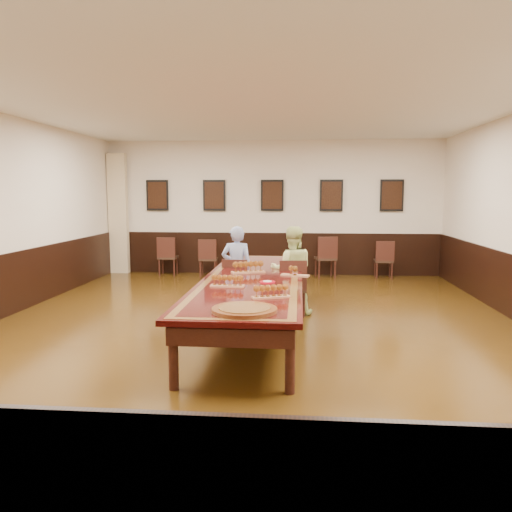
# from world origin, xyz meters

# --- Properties ---
(floor) EXTENTS (8.00, 10.00, 0.02)m
(floor) POSITION_xyz_m (0.00, 0.00, -0.01)
(floor) COLOR black
(floor) RESTS_ON ground
(ceiling) EXTENTS (8.00, 10.00, 0.02)m
(ceiling) POSITION_xyz_m (0.00, 0.00, 3.21)
(ceiling) COLOR white
(ceiling) RESTS_ON floor
(wall_back) EXTENTS (8.00, 0.02, 3.20)m
(wall_back) POSITION_xyz_m (0.00, 5.01, 1.60)
(wall_back) COLOR beige
(wall_back) RESTS_ON floor
(wall_front) EXTENTS (8.00, 0.02, 3.20)m
(wall_front) POSITION_xyz_m (0.00, -5.01, 1.60)
(wall_front) COLOR beige
(wall_front) RESTS_ON floor
(chair_man) EXTENTS (0.42, 0.45, 0.89)m
(chair_man) POSITION_xyz_m (-0.38, 1.08, 0.44)
(chair_man) COLOR #311F15
(chair_man) RESTS_ON floor
(chair_woman) EXTENTS (0.47, 0.50, 0.91)m
(chair_woman) POSITION_xyz_m (0.55, 0.86, 0.46)
(chair_woman) COLOR #311F15
(chair_woman) RESTS_ON floor
(spare_chair_a) EXTENTS (0.45, 0.49, 0.92)m
(spare_chair_a) POSITION_xyz_m (-2.47, 4.56, 0.46)
(spare_chair_a) COLOR #311F15
(spare_chair_a) RESTS_ON floor
(spare_chair_b) EXTENTS (0.44, 0.48, 0.89)m
(spare_chair_b) POSITION_xyz_m (-1.47, 4.45, 0.45)
(spare_chair_b) COLOR #311F15
(spare_chair_b) RESTS_ON floor
(spare_chair_c) EXTENTS (0.53, 0.57, 0.97)m
(spare_chair_c) POSITION_xyz_m (1.27, 4.53, 0.49)
(spare_chair_c) COLOR #311F15
(spare_chair_c) RESTS_ON floor
(spare_chair_d) EXTENTS (0.42, 0.46, 0.88)m
(spare_chair_d) POSITION_xyz_m (2.60, 4.55, 0.44)
(spare_chair_d) COLOR #311F15
(spare_chair_d) RESTS_ON floor
(person_man) EXTENTS (0.52, 0.34, 1.41)m
(person_man) POSITION_xyz_m (-0.38, 1.17, 0.71)
(person_man) COLOR #4862B4
(person_man) RESTS_ON floor
(person_woman) EXTENTS (0.75, 0.61, 1.43)m
(person_woman) POSITION_xyz_m (0.54, 0.96, 0.71)
(person_woman) COLOR #DAE38E
(person_woman) RESTS_ON floor
(pink_phone) EXTENTS (0.12, 0.17, 0.01)m
(pink_phone) POSITION_xyz_m (0.60, 0.29, 0.76)
(pink_phone) COLOR #F351BB
(pink_phone) RESTS_ON conference_table
(curtain) EXTENTS (0.45, 0.18, 2.90)m
(curtain) POSITION_xyz_m (-3.75, 4.82, 1.45)
(curtain) COLOR beige
(curtain) RESTS_ON floor
(wainscoting) EXTENTS (8.00, 10.00, 1.00)m
(wainscoting) POSITION_xyz_m (0.00, 0.00, 0.50)
(wainscoting) COLOR black
(wainscoting) RESTS_ON floor
(conference_table) EXTENTS (1.40, 5.00, 0.76)m
(conference_table) POSITION_xyz_m (0.00, 0.00, 0.61)
(conference_table) COLOR black
(conference_table) RESTS_ON floor
(posters) EXTENTS (6.14, 0.04, 0.74)m
(posters) POSITION_xyz_m (0.00, 4.94, 1.90)
(posters) COLOR black
(posters) RESTS_ON wall_back
(flight_a) EXTENTS (0.53, 0.33, 0.19)m
(flight_a) POSITION_xyz_m (-0.11, 0.37, 0.84)
(flight_a) COLOR #AD6D48
(flight_a) RESTS_ON conference_table
(flight_b) EXTENTS (0.43, 0.23, 0.15)m
(flight_b) POSITION_xyz_m (0.59, 0.16, 0.82)
(flight_b) COLOR #AD6D48
(flight_b) RESTS_ON conference_table
(flight_c) EXTENTS (0.44, 0.16, 0.16)m
(flight_c) POSITION_xyz_m (-0.26, -0.76, 0.83)
(flight_c) COLOR #AD6D48
(flight_c) RESTS_ON conference_table
(flight_d) EXTENTS (0.46, 0.28, 0.16)m
(flight_d) POSITION_xyz_m (0.34, -1.40, 0.83)
(flight_d) COLOR #AD6D48
(flight_d) RESTS_ON conference_table
(red_plate_grp) EXTENTS (0.21, 0.21, 0.03)m
(red_plate_grp) POSITION_xyz_m (0.23, -0.41, 0.76)
(red_plate_grp) COLOR red
(red_plate_grp) RESTS_ON conference_table
(carved_platter) EXTENTS (0.80, 0.80, 0.05)m
(carved_platter) POSITION_xyz_m (0.11, -2.09, 0.78)
(carved_platter) COLOR #4F240F
(carved_platter) RESTS_ON conference_table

